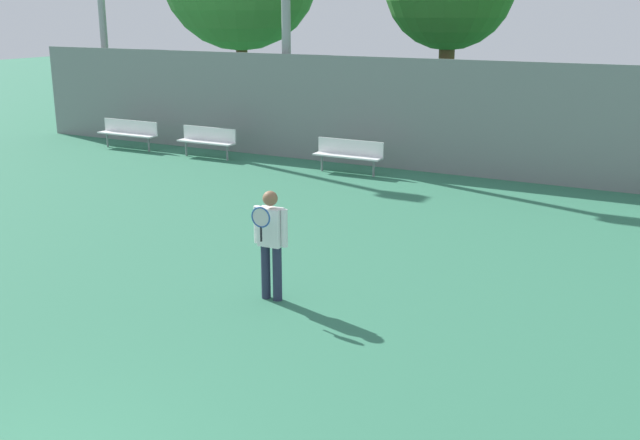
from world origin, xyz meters
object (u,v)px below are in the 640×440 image
Objects in this scene: tennis_player at (271,239)px; bench_courtside_near at (349,152)px; bench_by_gate at (129,131)px; bench_courtside_far at (208,139)px.

tennis_player is 0.88× the size of bench_courtside_near.
tennis_player reaches higher than bench_by_gate.
bench_courtside_far is at bearing 129.10° from tennis_player.
tennis_player is 11.54m from bench_courtside_far.
tennis_player is 0.80× the size of bench_by_gate.
tennis_player is 0.91× the size of bench_courtside_far.
tennis_player is 9.18m from bench_courtside_near.
tennis_player is at bearing -71.32° from bench_courtside_near.
bench_courtside_near is 4.64m from bench_courtside_far.
bench_courtside_near is (-2.94, 8.69, -0.40)m from tennis_player.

